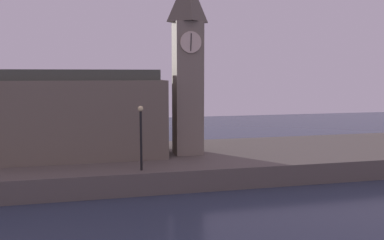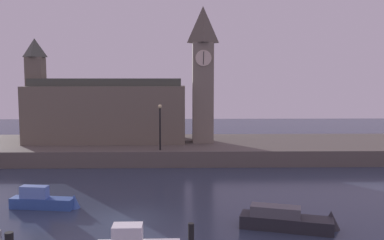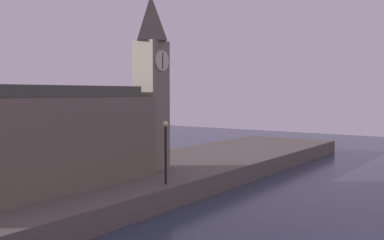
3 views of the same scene
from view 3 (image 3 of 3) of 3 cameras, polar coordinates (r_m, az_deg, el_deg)
The scene contains 4 objects.
far_embankment at distance 33.20m, azimuth -11.56°, elevation -8.65°, with size 70.00×12.00×1.50m, color #5B544C.
clock_tower at distance 36.28m, azimuth -5.24°, elevation 5.25°, with size 2.35×2.39×14.06m.
parliament_hall at distance 29.75m, azimuth -19.44°, elevation -2.28°, with size 16.54×5.43×10.82m.
streetlamp at distance 30.17m, azimuth -3.39°, elevation -3.27°, with size 0.36×0.36×4.29m.
Camera 3 is at (-22.27, -3.61, 7.73)m, focal length 41.68 mm.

